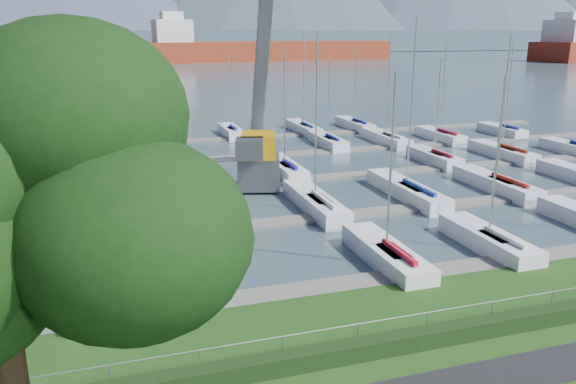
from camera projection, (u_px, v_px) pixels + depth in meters
name	position (u px, v px, depth m)	size (l,w,h in m)	color
water	(127.00, 58.00, 260.14)	(800.00, 540.00, 0.20)	#3F515C
hedge	(386.00, 345.00, 21.32)	(80.00, 0.70, 0.70)	black
fence	(382.00, 320.00, 21.45)	(0.04, 0.04, 80.00)	#999BA1
foothill	(122.00, 41.00, 322.51)	(900.00, 80.00, 12.00)	#485A69
docks	(236.00, 185.00, 45.67)	(90.00, 41.60, 0.25)	slate
crane	(260.00, 117.00, 44.24)	(5.30, 13.46, 22.35)	#5A5D62
cargo_ship_mid	(256.00, 52.00, 234.39)	(112.40, 26.90, 21.50)	maroon
sailboat_fleet	(213.00, 112.00, 46.18)	(74.60, 49.37, 13.23)	silver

